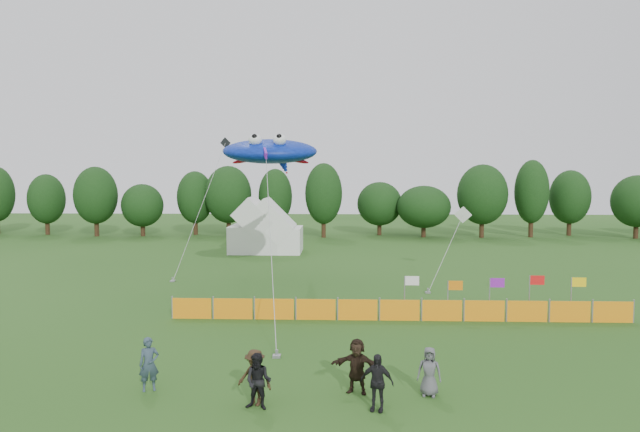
{
  "coord_description": "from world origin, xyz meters",
  "views": [
    {
      "loc": [
        0.88,
        -18.13,
        7.01
      ],
      "look_at": [
        0.0,
        6.0,
        5.2
      ],
      "focal_mm": 32.0,
      "sensor_mm": 36.0,
      "label": 1
    }
  ],
  "objects_px": {
    "barrier_fence": "(400,310)",
    "stingray_kite": "(271,152)",
    "tent_right": "(273,232)",
    "spectator_d": "(377,382)",
    "spectator_b": "(258,381)",
    "spectator_a": "(149,364)",
    "spectator_e": "(429,371)",
    "tent_left": "(256,230)",
    "spectator_f": "(357,366)",
    "spectator_c": "(255,377)"
  },
  "relations": [
    {
      "from": "spectator_c",
      "to": "spectator_d",
      "type": "height_order",
      "value": "spectator_d"
    },
    {
      "from": "barrier_fence",
      "to": "stingray_kite",
      "type": "height_order",
      "value": "stingray_kite"
    },
    {
      "from": "tent_right",
      "to": "spectator_d",
      "type": "height_order",
      "value": "tent_right"
    },
    {
      "from": "barrier_fence",
      "to": "spectator_f",
      "type": "height_order",
      "value": "spectator_f"
    },
    {
      "from": "barrier_fence",
      "to": "spectator_e",
      "type": "distance_m",
      "value": 9.2
    },
    {
      "from": "tent_left",
      "to": "spectator_c",
      "type": "distance_m",
      "value": 33.93
    },
    {
      "from": "tent_left",
      "to": "spectator_a",
      "type": "height_order",
      "value": "tent_left"
    },
    {
      "from": "tent_right",
      "to": "spectator_b",
      "type": "relative_size",
      "value": 3.07
    },
    {
      "from": "tent_right",
      "to": "spectator_b",
      "type": "bearing_deg",
      "value": -83.94
    },
    {
      "from": "spectator_f",
      "to": "spectator_a",
      "type": "bearing_deg",
      "value": -164.38
    },
    {
      "from": "tent_right",
      "to": "spectator_e",
      "type": "height_order",
      "value": "tent_right"
    },
    {
      "from": "spectator_f",
      "to": "stingray_kite",
      "type": "distance_m",
      "value": 19.61
    },
    {
      "from": "spectator_c",
      "to": "spectator_f",
      "type": "bearing_deg",
      "value": 37.6
    },
    {
      "from": "spectator_b",
      "to": "spectator_f",
      "type": "height_order",
      "value": "spectator_f"
    },
    {
      "from": "tent_right",
      "to": "spectator_c",
      "type": "height_order",
      "value": "tent_right"
    },
    {
      "from": "tent_left",
      "to": "spectator_e",
      "type": "xyz_separation_m",
      "value": [
        10.39,
        -32.63,
        -1.2
      ]
    },
    {
      "from": "spectator_a",
      "to": "spectator_b",
      "type": "bearing_deg",
      "value": -41.75
    },
    {
      "from": "spectator_c",
      "to": "stingray_kite",
      "type": "xyz_separation_m",
      "value": [
        -1.71,
        18.54,
        7.48
      ]
    },
    {
      "from": "stingray_kite",
      "to": "barrier_fence",
      "type": "bearing_deg",
      "value": -49.84
    },
    {
      "from": "tent_left",
      "to": "spectator_a",
      "type": "bearing_deg",
      "value": -87.5
    },
    {
      "from": "spectator_a",
      "to": "spectator_d",
      "type": "relative_size",
      "value": 1.02
    },
    {
      "from": "spectator_c",
      "to": "stingray_kite",
      "type": "bearing_deg",
      "value": 114.25
    },
    {
      "from": "barrier_fence",
      "to": "spectator_b",
      "type": "xyz_separation_m",
      "value": [
        -5.25,
        -10.43,
        0.34
      ]
    },
    {
      "from": "spectator_b",
      "to": "spectator_d",
      "type": "xyz_separation_m",
      "value": [
        3.51,
        0.03,
        0.01
      ]
    },
    {
      "from": "tent_right",
      "to": "barrier_fence",
      "type": "height_order",
      "value": "tent_right"
    },
    {
      "from": "spectator_b",
      "to": "spectator_d",
      "type": "height_order",
      "value": "spectator_d"
    },
    {
      "from": "tent_left",
      "to": "tent_right",
      "type": "relative_size",
      "value": 0.86
    },
    {
      "from": "spectator_a",
      "to": "spectator_b",
      "type": "height_order",
      "value": "spectator_a"
    },
    {
      "from": "stingray_kite",
      "to": "spectator_d",
      "type": "bearing_deg",
      "value": -74.06
    },
    {
      "from": "tent_left",
      "to": "spectator_d",
      "type": "bearing_deg",
      "value": -75.63
    },
    {
      "from": "spectator_c",
      "to": "tent_right",
      "type": "bearing_deg",
      "value": 114.84
    },
    {
      "from": "tent_left",
      "to": "spectator_b",
      "type": "relative_size",
      "value": 2.63
    },
    {
      "from": "spectator_a",
      "to": "spectator_d",
      "type": "bearing_deg",
      "value": -32.44
    },
    {
      "from": "spectator_b",
      "to": "spectator_e",
      "type": "distance_m",
      "value": 5.38
    },
    {
      "from": "spectator_a",
      "to": "barrier_fence",
      "type": "bearing_deg",
      "value": 23.03
    },
    {
      "from": "barrier_fence",
      "to": "spectator_b",
      "type": "height_order",
      "value": "spectator_b"
    },
    {
      "from": "spectator_f",
      "to": "tent_left",
      "type": "bearing_deg",
      "value": 119.22
    },
    {
      "from": "barrier_fence",
      "to": "spectator_d",
      "type": "xyz_separation_m",
      "value": [
        -1.73,
        -10.4,
        0.36
      ]
    },
    {
      "from": "tent_left",
      "to": "spectator_d",
      "type": "xyz_separation_m",
      "value": [
        8.67,
        -33.83,
        -1.12
      ]
    },
    {
      "from": "tent_left",
      "to": "spectator_f",
      "type": "bearing_deg",
      "value": -75.98
    },
    {
      "from": "spectator_d",
      "to": "spectator_e",
      "type": "bearing_deg",
      "value": 51.28
    },
    {
      "from": "spectator_b",
      "to": "stingray_kite",
      "type": "distance_m",
      "value": 20.37
    },
    {
      "from": "tent_right",
      "to": "spectator_d",
      "type": "bearing_deg",
      "value": -78.11
    },
    {
      "from": "spectator_a",
      "to": "spectator_c",
      "type": "height_order",
      "value": "spectator_a"
    },
    {
      "from": "spectator_a",
      "to": "stingray_kite",
      "type": "xyz_separation_m",
      "value": [
        1.87,
        17.54,
        7.46
      ]
    },
    {
      "from": "spectator_a",
      "to": "spectator_e",
      "type": "height_order",
      "value": "spectator_a"
    },
    {
      "from": "barrier_fence",
      "to": "spectator_e",
      "type": "height_order",
      "value": "spectator_e"
    },
    {
      "from": "barrier_fence",
      "to": "stingray_kite",
      "type": "relative_size",
      "value": 1.02
    },
    {
      "from": "barrier_fence",
      "to": "stingray_kite",
      "type": "xyz_separation_m",
      "value": [
        -7.11,
        8.43,
        7.83
      ]
    },
    {
      "from": "tent_left",
      "to": "spectator_e",
      "type": "height_order",
      "value": "tent_left"
    }
  ]
}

